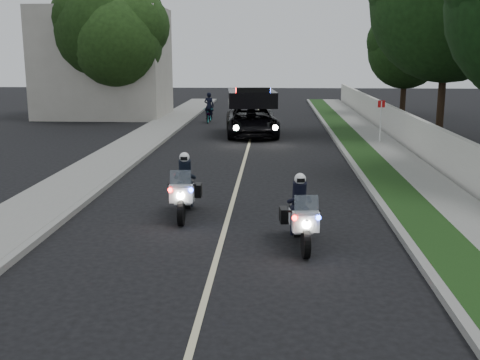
% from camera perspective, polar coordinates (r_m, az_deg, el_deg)
% --- Properties ---
extents(ground, '(120.00, 120.00, 0.00)m').
position_cam_1_polar(ground, '(13.29, -1.81, -5.94)').
color(ground, black).
rests_on(ground, ground).
extents(curb_right, '(0.20, 60.00, 0.15)m').
position_cam_1_polar(curb_right, '(23.13, 10.60, 1.85)').
color(curb_right, gray).
rests_on(curb_right, ground).
extents(grass_verge, '(1.20, 60.00, 0.16)m').
position_cam_1_polar(grass_verge, '(23.23, 12.32, 1.83)').
color(grass_verge, '#193814').
rests_on(grass_verge, ground).
extents(sidewalk_right, '(1.40, 60.00, 0.16)m').
position_cam_1_polar(sidewalk_right, '(23.47, 15.45, 1.77)').
color(sidewalk_right, gray).
rests_on(sidewalk_right, ground).
extents(property_wall, '(0.22, 60.00, 1.50)m').
position_cam_1_polar(property_wall, '(23.59, 17.92, 3.33)').
color(property_wall, beige).
rests_on(property_wall, ground).
extents(curb_left, '(0.20, 60.00, 0.15)m').
position_cam_1_polar(curb_left, '(23.53, -9.62, 2.06)').
color(curb_left, gray).
rests_on(curb_left, ground).
extents(sidewalk_left, '(2.00, 60.00, 0.16)m').
position_cam_1_polar(sidewalk_left, '(23.80, -12.21, 2.08)').
color(sidewalk_left, gray).
rests_on(sidewalk_left, ground).
extents(building_far, '(8.00, 6.00, 7.00)m').
position_cam_1_polar(building_far, '(40.16, -13.04, 10.95)').
color(building_far, '#A8A396').
rests_on(building_far, ground).
extents(lane_marking, '(0.12, 50.00, 0.01)m').
position_cam_1_polar(lane_marking, '(22.98, 0.40, 1.82)').
color(lane_marking, '#BFB78C').
rests_on(lane_marking, ground).
extents(police_moto_left, '(0.76, 1.98, 1.66)m').
position_cam_1_polar(police_moto_left, '(15.34, -5.33, -3.50)').
color(police_moto_left, white).
rests_on(police_moto_left, ground).
extents(police_moto_right, '(0.86, 1.94, 1.60)m').
position_cam_1_polar(police_moto_right, '(13.07, 5.78, -6.31)').
color(police_moto_right, silver).
rests_on(police_moto_right, ground).
extents(police_suv, '(3.03, 5.70, 2.67)m').
position_cam_1_polar(police_suv, '(30.30, 1.14, 4.32)').
color(police_suv, black).
rests_on(police_suv, ground).
extents(bicycle, '(0.62, 1.69, 0.88)m').
position_cam_1_polar(bicycle, '(36.11, -2.99, 5.57)').
color(bicycle, black).
rests_on(bicycle, ground).
extents(cyclist, '(0.63, 0.46, 1.62)m').
position_cam_1_polar(cyclist, '(36.11, -2.99, 5.57)').
color(cyclist, black).
rests_on(cyclist, ground).
extents(sign_post, '(0.34, 0.34, 2.11)m').
position_cam_1_polar(sign_post, '(27.91, 13.31, 3.32)').
color(sign_post, '#B30C1A').
rests_on(sign_post, ground).
extents(tree_right_d, '(8.86, 8.86, 12.46)m').
position_cam_1_polar(tree_right_d, '(31.28, 18.62, 3.93)').
color(tree_right_d, '#183913').
rests_on(tree_right_d, ground).
extents(tree_right_e, '(5.40, 5.40, 8.32)m').
position_cam_1_polar(tree_right_e, '(41.47, 15.37, 6.01)').
color(tree_right_e, '#183511').
rests_on(tree_right_e, ground).
extents(tree_left_near, '(7.38, 7.38, 9.30)m').
position_cam_1_polar(tree_left_near, '(37.87, -11.47, 5.65)').
color(tree_left_near, '#224316').
rests_on(tree_left_near, ground).
extents(tree_left_far, '(7.17, 7.17, 10.53)m').
position_cam_1_polar(tree_left_far, '(38.92, -12.52, 5.78)').
color(tree_left_far, '#193510').
rests_on(tree_left_far, ground).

